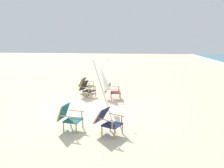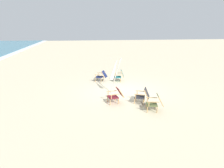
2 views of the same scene
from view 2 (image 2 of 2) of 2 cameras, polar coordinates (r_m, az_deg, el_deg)
The scene contains 7 objects.
ground_plane at distance 11.94m, azimuth 3.25°, elevation -2.06°, with size 80.00×80.00×0.00m, color beige.
beach_chair_front_left at distance 13.85m, azimuth 2.22°, elevation 2.46°, with size 0.68×0.77×0.81m.
beach_chair_back_left at distance 9.34m, azimuth 12.32°, elevation -5.12°, with size 0.70×0.84×0.79m.
beach_chair_mid_center at distance 10.12m, azimuth 8.82°, elevation -3.17°, with size 0.80×0.88×0.80m.
beach_chair_back_right at distance 10.08m, azimuth 1.19°, elevation -3.09°, with size 0.70×0.86×0.77m.
beach_chair_front_right at distance 13.85m, azimuth -3.00°, elevation 2.40°, with size 0.83×0.94×0.77m.
umbrella_furled_white at distance 11.39m, azimuth 0.63°, elevation 4.03°, with size 0.28×0.71×2.05m.
Camera 2 is at (-11.11, 2.10, 3.82)m, focal length 32.00 mm.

